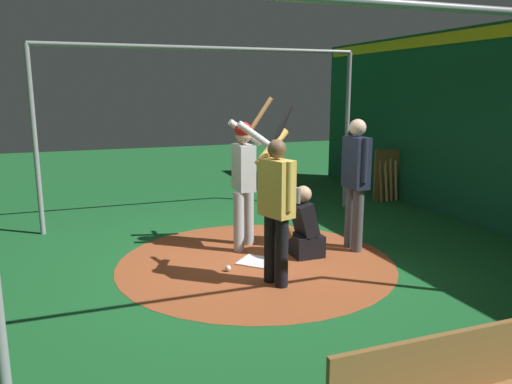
% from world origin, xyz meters
% --- Properties ---
extents(ground_plane, '(27.08, 27.08, 0.00)m').
position_xyz_m(ground_plane, '(0.00, 0.00, 0.00)').
color(ground_plane, '#195B28').
extents(dirt_circle, '(3.65, 3.65, 0.01)m').
position_xyz_m(dirt_circle, '(0.00, 0.00, 0.00)').
color(dirt_circle, '#9E4C28').
rests_on(dirt_circle, ground).
extents(home_plate, '(0.59, 0.59, 0.01)m').
position_xyz_m(home_plate, '(0.00, 0.00, 0.01)').
color(home_plate, white).
rests_on(home_plate, dirt_circle).
extents(batter, '(0.68, 0.49, 2.14)m').
position_xyz_m(batter, '(-0.06, -0.64, 1.10)').
color(batter, '#B3B3B7').
rests_on(batter, ground).
extents(catcher, '(0.58, 0.40, 0.98)m').
position_xyz_m(catcher, '(-0.69, -0.00, 0.39)').
color(catcher, black).
rests_on(catcher, ground).
extents(umpire, '(0.23, 0.49, 1.85)m').
position_xyz_m(umpire, '(-1.49, -0.03, 1.05)').
color(umpire, '#4C4C51').
rests_on(umpire, ground).
extents(visitor, '(0.55, 0.59, 2.07)m').
position_xyz_m(visitor, '(0.03, 0.77, 0.99)').
color(visitor, black).
rests_on(visitor, ground).
extents(back_wall, '(0.22, 11.08, 3.26)m').
position_xyz_m(back_wall, '(-4.16, 0.00, 1.64)').
color(back_wall, '#145133').
rests_on(back_wall, ground).
extents(cage_frame, '(5.51, 4.86, 2.94)m').
position_xyz_m(cage_frame, '(0.00, 0.00, 2.06)').
color(cage_frame, gray).
rests_on(cage_frame, ground).
extents(bat_rack, '(0.82, 0.20, 1.05)m').
position_xyz_m(bat_rack, '(-3.91, -2.56, 0.49)').
color(bat_rack, olive).
rests_on(bat_rack, ground).
extents(baseball_0, '(0.07, 0.07, 0.07)m').
position_xyz_m(baseball_0, '(-0.18, -0.90, 0.04)').
color(baseball_0, white).
rests_on(baseball_0, dirt_circle).
extents(baseball_1, '(0.07, 0.07, 0.07)m').
position_xyz_m(baseball_1, '(0.45, 0.20, 0.04)').
color(baseball_1, white).
rests_on(baseball_1, dirt_circle).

